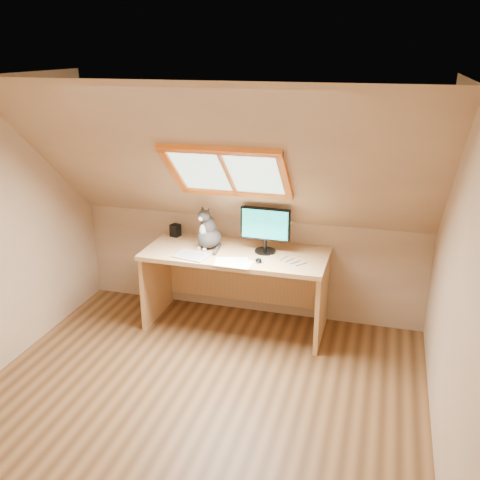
% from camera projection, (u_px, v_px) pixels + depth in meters
% --- Properties ---
extents(ground, '(3.50, 3.50, 0.00)m').
position_uv_depth(ground, '(189.00, 412.00, 4.04)').
color(ground, brown).
rests_on(ground, ground).
extents(room_shell, '(3.52, 3.52, 2.41)m').
position_uv_depth(room_shell, '(177.00, 238.00, 3.46)').
color(room_shell, tan).
rests_on(room_shell, ground).
extents(desk, '(1.72, 0.75, 0.79)m').
position_uv_depth(desk, '(238.00, 271.00, 5.17)').
color(desk, tan).
rests_on(desk, ground).
extents(monitor, '(0.47, 0.20, 0.43)m').
position_uv_depth(monitor, '(265.00, 227.00, 4.92)').
color(monitor, black).
rests_on(monitor, desk).
extents(cat, '(0.32, 0.34, 0.42)m').
position_uv_depth(cat, '(208.00, 233.00, 5.07)').
color(cat, '#403B39').
rests_on(cat, desk).
extents(desk_speaker, '(0.11, 0.11, 0.12)m').
position_uv_depth(desk_speaker, '(175.00, 230.00, 5.41)').
color(desk_speaker, black).
rests_on(desk_speaker, desk).
extents(graphics_tablet, '(0.34, 0.27, 0.01)m').
position_uv_depth(graphics_tablet, '(192.00, 256.00, 4.90)').
color(graphics_tablet, '#B2B2B7').
rests_on(graphics_tablet, desk).
extents(mouse, '(0.08, 0.11, 0.03)m').
position_uv_depth(mouse, '(259.00, 261.00, 4.77)').
color(mouse, black).
rests_on(mouse, desk).
extents(papers, '(0.33, 0.27, 0.00)m').
position_uv_depth(papers, '(226.00, 261.00, 4.79)').
color(papers, white).
rests_on(papers, desk).
extents(cables, '(0.51, 0.26, 0.01)m').
position_uv_depth(cables, '(282.00, 261.00, 4.80)').
color(cables, silver).
rests_on(cables, desk).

